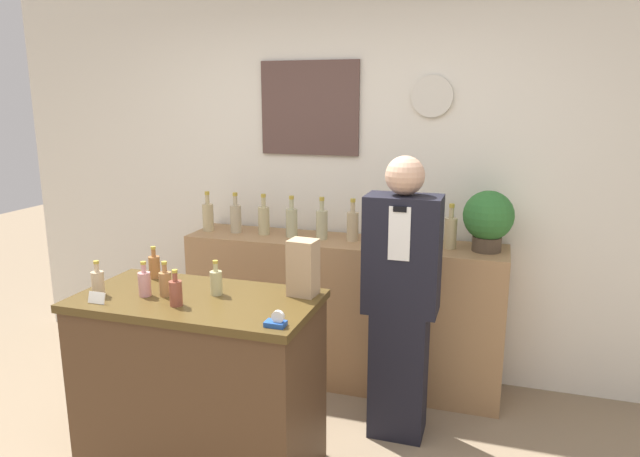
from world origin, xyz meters
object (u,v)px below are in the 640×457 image
object	(u,v)px
shopkeeper	(401,301)
paper_bag	(303,268)
potted_plant	(488,218)
tape_dispenser	(276,321)

from	to	relation	value
shopkeeper	paper_bag	bearing A→B (deg)	-132.76
paper_bag	potted_plant	bearing A→B (deg)	49.43
shopkeeper	potted_plant	world-z (taller)	shopkeeper
paper_bag	tape_dispenser	distance (m)	0.44
potted_plant	paper_bag	xyz separation A→B (m)	(-0.85, -0.99, -0.11)
shopkeeper	tape_dispenser	distance (m)	0.97
potted_plant	tape_dispenser	xyz separation A→B (m)	(-0.82, -1.41, -0.22)
shopkeeper	paper_bag	distance (m)	0.68
potted_plant	paper_bag	size ratio (longest dim) A/B	1.33
potted_plant	tape_dispenser	size ratio (longest dim) A/B	4.16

